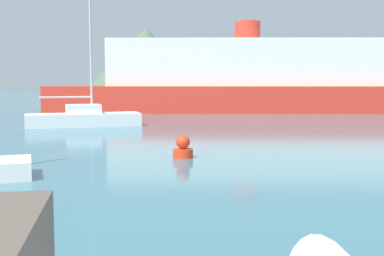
{
  "coord_description": "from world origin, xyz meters",
  "views": [
    {
      "loc": [
        0.66,
        0.97,
        2.49
      ],
      "look_at": [
        -0.39,
        14.0,
        1.2
      ],
      "focal_mm": 45.0,
      "sensor_mm": 36.0,
      "label": 1
    }
  ],
  "objects": [
    {
      "name": "sailboat_middle",
      "position": [
        -7.39,
        26.7,
        0.47
      ],
      "size": [
        6.35,
        4.05,
        7.95
      ],
      "rotation": [
        0.0,
        0.0,
        0.4
      ],
      "color": "white",
      "rests_on": "ground_plane"
    },
    {
      "name": "ferry_distant",
      "position": [
        1.98,
        41.36,
        2.52
      ],
      "size": [
        32.38,
        10.67,
        7.32
      ],
      "rotation": [
        0.0,
        0.0,
        0.07
      ],
      "color": "red",
      "rests_on": "ground_plane"
    },
    {
      "name": "buoy_marker",
      "position": [
        -0.87,
        16.3,
        0.31
      ],
      "size": [
        0.65,
        0.65,
        0.75
      ],
      "color": "red",
      "rests_on": "ground_plane"
    },
    {
      "name": "hill_west",
      "position": [
        -17.81,
        105.37,
        6.92
      ],
      "size": [
        27.44,
        27.44,
        13.84
      ],
      "color": "#4C6647",
      "rests_on": "ground_plane"
    },
    {
      "name": "hill_central",
      "position": [
        15.69,
        104.7,
        5.78
      ],
      "size": [
        40.92,
        40.92,
        11.56
      ],
      "color": "#38563D",
      "rests_on": "ground_plane"
    }
  ]
}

